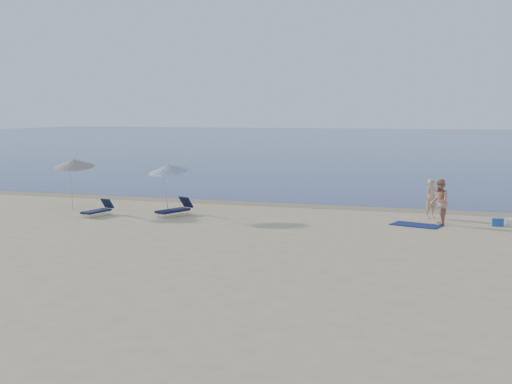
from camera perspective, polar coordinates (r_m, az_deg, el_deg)
ground at (r=11.77m, az=-6.97°, el=-14.66°), size 160.00×160.00×0.00m
sea at (r=110.12m, az=15.11°, el=4.49°), size 240.00×160.00×0.01m
wet_sand_strip at (r=30.01m, az=8.51°, el=-1.39°), size 240.00×1.60×0.00m
person_left at (r=27.62m, az=15.32°, el=-0.57°), size 0.70×0.70×1.64m
person_right at (r=26.01m, az=15.98°, el=-0.87°), size 0.73×0.91×1.80m
beach_towel at (r=25.78m, az=14.05°, el=-2.86°), size 2.07×1.52×0.03m
white_bag at (r=26.80m, az=21.83°, el=-2.51°), size 0.41×0.38×0.28m
blue_cooler at (r=26.57m, az=20.67°, el=-2.52°), size 0.45×0.33×0.31m
umbrella_near at (r=27.89m, az=-7.79°, el=2.12°), size 2.30×2.31×2.35m
umbrella_far at (r=30.11m, az=-15.87°, el=2.49°), size 2.17×2.20×2.46m
lounger_left at (r=28.18m, az=-13.85°, el=-1.55°), size 0.82×1.61×0.68m
lounger_right at (r=27.59m, az=-7.19°, el=-1.52°), size 1.20×1.82×0.76m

